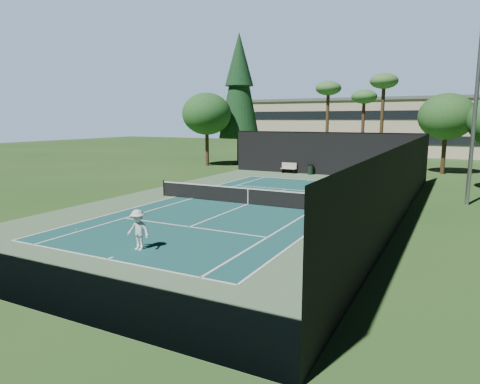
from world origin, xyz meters
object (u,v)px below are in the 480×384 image
at_px(tennis_ball_c, 279,194).
at_px(park_bench, 289,168).
at_px(tennis_ball_d, 222,188).
at_px(tennis_ball_a, 76,229).
at_px(trash_bin, 310,170).
at_px(tennis_net, 248,195).
at_px(player, 138,230).
at_px(tennis_ball_b, 232,190).

height_order(tennis_ball_c, park_bench, park_bench).
xyz_separation_m(tennis_ball_c, park_bench, (-3.73, 11.67, 0.51)).
bearing_deg(tennis_ball_d, tennis_ball_a, -90.10).
relative_size(tennis_ball_a, trash_bin, 0.07).
height_order(tennis_net, trash_bin, tennis_net).
bearing_deg(player, tennis_ball_c, 89.91).
distance_m(tennis_ball_a, trash_bin, 25.21).
xyz_separation_m(tennis_ball_b, trash_bin, (2.14, 11.69, 0.45)).
distance_m(tennis_ball_a, tennis_ball_b, 13.35).
relative_size(tennis_net, tennis_ball_c, 202.00).
distance_m(tennis_net, tennis_ball_b, 5.15).
height_order(tennis_ball_a, park_bench, park_bench).
height_order(tennis_ball_a, tennis_ball_b, tennis_ball_a).
bearing_deg(tennis_ball_a, tennis_ball_c, 69.99).
height_order(player, tennis_ball_d, player).
distance_m(tennis_ball_c, park_bench, 12.27).
bearing_deg(tennis_ball_a, tennis_ball_b, 84.81).
relative_size(tennis_ball_b, tennis_ball_d, 0.98).
distance_m(tennis_ball_c, tennis_ball_d, 4.87).
distance_m(player, trash_bin, 26.07).
bearing_deg(tennis_ball_b, park_bench, 90.35).
height_order(tennis_ball_c, trash_bin, trash_bin).
bearing_deg(tennis_ball_d, park_bench, 84.29).
bearing_deg(park_bench, tennis_net, -78.11).
height_order(player, tennis_ball_a, player).
distance_m(tennis_ball_b, tennis_ball_c, 3.66).
distance_m(player, tennis_ball_d, 15.69).
distance_m(tennis_ball_b, trash_bin, 11.89).
relative_size(player, tennis_ball_c, 25.69).
distance_m(player, tennis_ball_b, 14.78).
height_order(tennis_ball_d, trash_bin, trash_bin).
relative_size(player, tennis_ball_a, 24.45).
xyz_separation_m(tennis_ball_c, tennis_ball_d, (-4.84, 0.55, 0.00)).
bearing_deg(tennis_ball_d, player, -72.73).
xyz_separation_m(tennis_ball_a, tennis_ball_c, (4.86, 13.36, -0.00)).
relative_size(tennis_ball_c, tennis_ball_d, 0.99).
bearing_deg(tennis_ball_a, trash_bin, 82.38).
distance_m(tennis_ball_a, tennis_ball_d, 13.91).
height_order(tennis_ball_a, trash_bin, trash_bin).
relative_size(player, park_bench, 1.09).
xyz_separation_m(tennis_net, tennis_ball_d, (-4.42, 4.59, -0.53)).
bearing_deg(tennis_ball_c, tennis_ball_a, -110.01).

